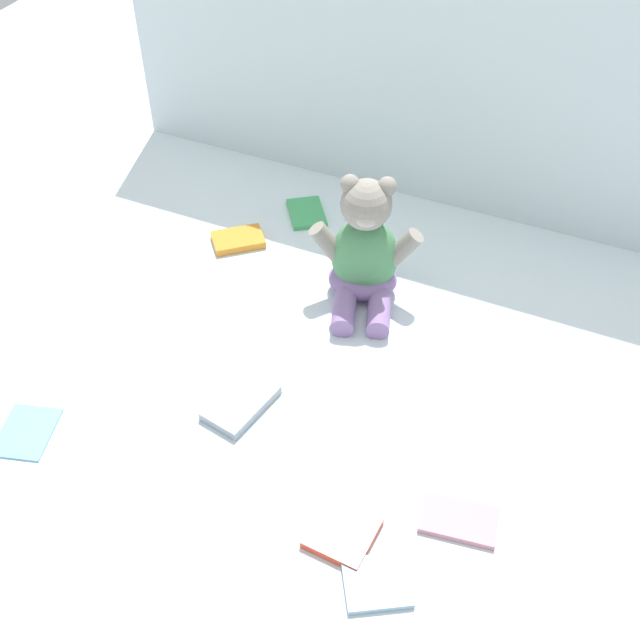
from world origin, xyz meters
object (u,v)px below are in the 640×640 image
at_px(book_case_0, 241,403).
at_px(book_case_6, 377,583).
at_px(book_case_4, 238,240).
at_px(book_case_3, 342,533).
at_px(teddy_bear, 365,254).
at_px(book_case_5, 26,431).
at_px(book_case_2, 307,213).
at_px(book_case_1, 459,520).

bearing_deg(book_case_0, book_case_6, -21.89).
bearing_deg(book_case_4, book_case_3, 0.26).
distance_m(book_case_3, book_case_6, 0.09).
xyz_separation_m(teddy_bear, book_case_0, (-0.08, -0.36, -0.09)).
xyz_separation_m(book_case_3, book_case_5, (-0.56, -0.04, -0.00)).
bearing_deg(book_case_5, teddy_bear, -140.69).
bearing_deg(book_case_6, book_case_2, -179.14).
bearing_deg(book_case_3, book_case_1, -55.32).
bearing_deg(book_case_0, book_case_4, 129.54).
relative_size(book_case_4, book_case_5, 0.97).
height_order(teddy_bear, book_case_3, teddy_bear).
relative_size(book_case_1, book_case_5, 1.06).
bearing_deg(book_case_0, teddy_bear, 87.70).
height_order(teddy_bear, book_case_0, teddy_bear).
height_order(book_case_1, book_case_2, same).
xyz_separation_m(book_case_3, book_case_6, (0.08, -0.05, -0.00)).
relative_size(book_case_2, book_case_4, 1.00).
bearing_deg(book_case_6, book_case_5, -121.66).
height_order(book_case_2, book_case_3, book_case_3).
relative_size(book_case_2, book_case_6, 1.13).
height_order(book_case_0, book_case_4, same).
height_order(book_case_4, book_case_5, book_case_4).
bearing_deg(book_case_3, teddy_bear, 22.02).
distance_m(book_case_3, book_case_4, 0.74).
xyz_separation_m(book_case_5, book_case_6, (0.64, -0.01, 0.00)).
height_order(book_case_3, book_case_5, book_case_3).
bearing_deg(book_case_1, book_case_2, 32.78).
distance_m(teddy_bear, book_case_0, 0.38).
distance_m(book_case_1, book_case_4, 0.79).
xyz_separation_m(book_case_1, book_case_4, (-0.64, 0.47, 0.00)).
height_order(book_case_0, book_case_3, book_case_0).
height_order(book_case_2, book_case_4, book_case_4).
height_order(book_case_0, book_case_5, book_case_0).
distance_m(book_case_0, book_case_1, 0.42).
bearing_deg(book_case_2, teddy_bear, 103.25).
height_order(teddy_bear, book_case_6, teddy_bear).
xyz_separation_m(book_case_1, book_case_5, (-0.72, -0.13, -0.00)).
bearing_deg(book_case_3, book_case_0, 61.69).
height_order(teddy_bear, book_case_2, teddy_bear).
distance_m(book_case_2, book_case_4, 0.18).
xyz_separation_m(book_case_3, book_case_4, (-0.48, 0.56, 0.00)).
xyz_separation_m(teddy_bear, book_case_4, (-0.31, 0.04, -0.09)).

